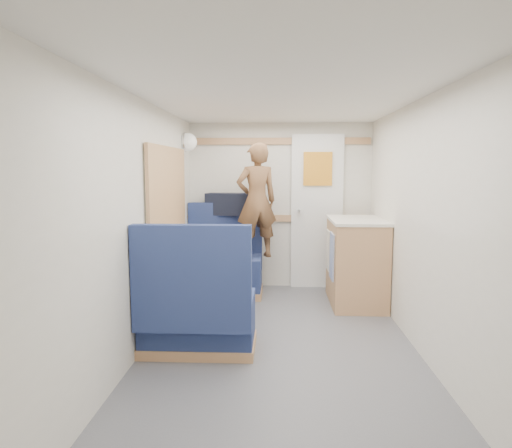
# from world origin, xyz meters

# --- Properties ---
(floor) EXTENTS (4.50, 4.50, 0.00)m
(floor) POSITION_xyz_m (0.00, 0.00, 0.00)
(floor) COLOR #515156
(floor) RESTS_ON ground
(ceiling) EXTENTS (4.50, 4.50, 0.00)m
(ceiling) POSITION_xyz_m (0.00, 0.00, 2.00)
(ceiling) COLOR silver
(ceiling) RESTS_ON wall_back
(wall_back) EXTENTS (2.20, 0.02, 2.00)m
(wall_back) POSITION_xyz_m (0.00, 2.25, 1.00)
(wall_back) COLOR silver
(wall_back) RESTS_ON floor
(wall_left) EXTENTS (0.02, 4.50, 2.00)m
(wall_left) POSITION_xyz_m (-1.10, 0.00, 1.00)
(wall_left) COLOR silver
(wall_left) RESTS_ON floor
(wall_right) EXTENTS (0.02, 4.50, 2.00)m
(wall_right) POSITION_xyz_m (1.10, 0.00, 1.00)
(wall_right) COLOR silver
(wall_right) RESTS_ON floor
(oak_trim_low) EXTENTS (2.15, 0.02, 0.08)m
(oak_trim_low) POSITION_xyz_m (0.00, 2.23, 0.85)
(oak_trim_low) COLOR #AC7E4D
(oak_trim_low) RESTS_ON wall_back
(oak_trim_high) EXTENTS (2.15, 0.02, 0.08)m
(oak_trim_high) POSITION_xyz_m (0.00, 2.23, 1.78)
(oak_trim_high) COLOR #AC7E4D
(oak_trim_high) RESTS_ON wall_back
(side_window) EXTENTS (0.04, 1.30, 0.72)m
(side_window) POSITION_xyz_m (-1.08, 1.00, 1.25)
(side_window) COLOR #A1A98F
(side_window) RESTS_ON wall_left
(rear_door) EXTENTS (0.62, 0.12, 1.86)m
(rear_door) POSITION_xyz_m (0.45, 2.22, 0.97)
(rear_door) COLOR white
(rear_door) RESTS_ON wall_back
(dinette_table) EXTENTS (0.62, 0.92, 0.72)m
(dinette_table) POSITION_xyz_m (-0.65, 1.00, 0.57)
(dinette_table) COLOR white
(dinette_table) RESTS_ON floor
(bench_far) EXTENTS (0.90, 0.59, 1.05)m
(bench_far) POSITION_xyz_m (-0.65, 1.86, 0.30)
(bench_far) COLOR navy
(bench_far) RESTS_ON floor
(bench_near) EXTENTS (0.90, 0.59, 1.05)m
(bench_near) POSITION_xyz_m (-0.65, 0.14, 0.30)
(bench_near) COLOR navy
(bench_near) RESTS_ON floor
(ledge) EXTENTS (0.90, 0.14, 0.04)m
(ledge) POSITION_xyz_m (-0.65, 2.12, 0.88)
(ledge) COLOR #AC7E4D
(ledge) RESTS_ON bench_far
(dome_light) EXTENTS (0.20, 0.20, 0.20)m
(dome_light) POSITION_xyz_m (-1.04, 1.85, 1.75)
(dome_light) COLOR white
(dome_light) RESTS_ON wall_left
(galley_counter) EXTENTS (0.57, 0.92, 0.92)m
(galley_counter) POSITION_xyz_m (0.82, 1.55, 0.47)
(galley_counter) COLOR #AC7E4D
(galley_counter) RESTS_ON floor
(person) EXTENTS (0.55, 0.45, 1.29)m
(person) POSITION_xyz_m (-0.26, 1.81, 1.09)
(person) COLOR brown
(person) RESTS_ON bench_far
(duffel_bag) EXTENTS (0.59, 0.37, 0.26)m
(duffel_bag) POSITION_xyz_m (-0.60, 2.12, 1.03)
(duffel_bag) COLOR black
(duffel_bag) RESTS_ON ledge
(tray) EXTENTS (0.30, 0.38, 0.02)m
(tray) POSITION_xyz_m (-0.58, 0.74, 0.73)
(tray) COLOR white
(tray) RESTS_ON dinette_table
(orange_fruit) EXTENTS (0.08, 0.08, 0.08)m
(orange_fruit) POSITION_xyz_m (-0.58, 0.96, 0.78)
(orange_fruit) COLOR #D85609
(orange_fruit) RESTS_ON tray
(cheese_block) EXTENTS (0.12, 0.08, 0.04)m
(cheese_block) POSITION_xyz_m (-0.53, 0.90, 0.76)
(cheese_block) COLOR #EADE87
(cheese_block) RESTS_ON tray
(wine_glass) EXTENTS (0.08, 0.08, 0.17)m
(wine_glass) POSITION_xyz_m (-0.72, 0.80, 0.84)
(wine_glass) COLOR white
(wine_glass) RESTS_ON dinette_table
(tumbler_left) EXTENTS (0.07, 0.07, 0.12)m
(tumbler_left) POSITION_xyz_m (-0.73, 0.62, 0.78)
(tumbler_left) COLOR white
(tumbler_left) RESTS_ON dinette_table
(tumbler_right) EXTENTS (0.06, 0.06, 0.10)m
(tumbler_right) POSITION_xyz_m (-0.60, 1.05, 0.77)
(tumbler_right) COLOR white
(tumbler_right) RESTS_ON dinette_table
(beer_glass) EXTENTS (0.06, 0.06, 0.09)m
(beer_glass) POSITION_xyz_m (-0.43, 1.11, 0.77)
(beer_glass) COLOR brown
(beer_glass) RESTS_ON dinette_table
(pepper_grinder) EXTENTS (0.04, 0.04, 0.09)m
(pepper_grinder) POSITION_xyz_m (-0.69, 1.01, 0.77)
(pepper_grinder) COLOR black
(pepper_grinder) RESTS_ON dinette_table
(bread_loaf) EXTENTS (0.20, 0.27, 0.10)m
(bread_loaf) POSITION_xyz_m (-0.43, 1.24, 0.77)
(bread_loaf) COLOR olive
(bread_loaf) RESTS_ON dinette_table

